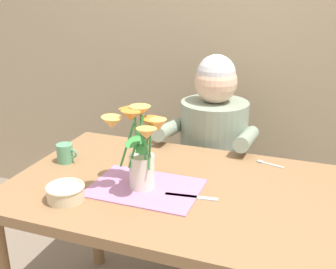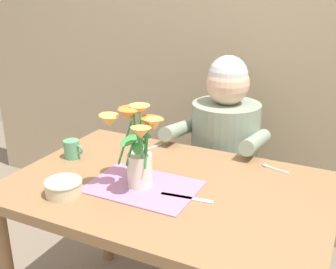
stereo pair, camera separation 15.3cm
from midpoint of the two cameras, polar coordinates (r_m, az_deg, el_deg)
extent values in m
cube|color=tan|center=(2.39, 7.27, 15.28)|extent=(4.00, 0.10, 2.50)
cube|color=olive|center=(1.56, -2.56, -7.66)|extent=(1.20, 0.80, 0.04)
cylinder|color=olive|center=(2.23, -12.06, -9.81)|extent=(0.06, 0.06, 0.70)
cylinder|color=olive|center=(1.95, 17.11, -15.11)|extent=(0.06, 0.06, 0.70)
cylinder|color=#4C4C56|center=(2.33, 3.96, -12.30)|extent=(0.30, 0.30, 0.40)
cylinder|color=gray|center=(2.12, 4.26, -2.00)|extent=(0.34, 0.34, 0.50)
sphere|color=#DBB293|center=(2.01, 4.51, 7.25)|extent=(0.21, 0.21, 0.21)
sphere|color=silver|center=(2.01, 4.55, 8.37)|extent=(0.19, 0.19, 0.19)
cylinder|color=gray|center=(2.01, -1.98, 0.72)|extent=(0.07, 0.33, 0.12)
cylinder|color=gray|center=(1.91, 8.68, -0.61)|extent=(0.07, 0.33, 0.12)
cube|color=#B275A3|center=(1.53, -6.05, -7.45)|extent=(0.40, 0.28, 0.00)
cylinder|color=silver|center=(1.51, -6.58, -5.25)|extent=(0.09, 0.09, 0.13)
cylinder|color=#388E42|center=(1.44, -5.61, -1.65)|extent=(0.02, 0.06, 0.16)
cone|color=#EFA84C|center=(1.39, -4.53, 1.25)|extent=(0.07, 0.07, 0.04)
sphere|color=#E5D14C|center=(1.39, -4.53, 1.45)|extent=(0.02, 0.02, 0.02)
cylinder|color=#388E42|center=(1.48, -5.90, -1.52)|extent=(0.02, 0.05, 0.14)
cone|color=orange|center=(1.47, -5.17, 1.35)|extent=(0.12, 0.12, 0.05)
sphere|color=#E5D14C|center=(1.47, -5.18, 1.53)|extent=(0.02, 0.02, 0.02)
cylinder|color=#388E42|center=(1.49, -6.75, -0.57)|extent=(0.03, 0.07, 0.18)
cone|color=#EFA84C|center=(1.48, -6.89, 3.24)|extent=(0.11, 0.11, 0.04)
sphere|color=#E5D14C|center=(1.48, -6.89, 3.43)|extent=(0.02, 0.02, 0.02)
cylinder|color=#388E42|center=(1.49, -7.39, -0.77)|extent=(0.02, 0.02, 0.18)
cone|color=orange|center=(1.49, -8.17, 2.81)|extent=(0.11, 0.10, 0.06)
sphere|color=#E5D14C|center=(1.49, -8.18, 2.99)|extent=(0.02, 0.02, 0.02)
cylinder|color=#388E42|center=(1.45, -8.71, -1.47)|extent=(0.06, 0.03, 0.17)
cone|color=#EFA84C|center=(1.42, -10.93, 1.56)|extent=(0.09, 0.08, 0.05)
sphere|color=#E5D14C|center=(1.42, -10.94, 1.76)|extent=(0.02, 0.02, 0.02)
cylinder|color=#388E42|center=(1.44, -7.47, -1.04)|extent=(0.05, 0.05, 0.19)
cone|color=orange|center=(1.40, -8.39, 2.50)|extent=(0.09, 0.09, 0.04)
sphere|color=#E5D14C|center=(1.39, -8.40, 2.70)|extent=(0.02, 0.02, 0.02)
cylinder|color=#388E42|center=(1.42, -6.46, -2.27)|extent=(0.01, 0.05, 0.15)
cone|color=#EFA84C|center=(1.34, -6.28, 0.03)|extent=(0.07, 0.07, 0.04)
sphere|color=#E5D14C|center=(1.34, -6.29, 0.23)|extent=(0.02, 0.02, 0.02)
ellipsoid|color=#388E42|center=(1.53, -6.84, -1.27)|extent=(0.08, 0.10, 0.01)
ellipsoid|color=#388E42|center=(1.52, -6.08, -0.39)|extent=(0.05, 0.09, 0.04)
ellipsoid|color=#388E42|center=(1.41, -8.01, -1.05)|extent=(0.05, 0.09, 0.03)
ellipsoid|color=#388E42|center=(1.40, -6.76, -1.79)|extent=(0.08, 0.10, 0.04)
cylinder|color=beige|center=(1.50, -16.96, -7.92)|extent=(0.13, 0.13, 0.05)
torus|color=beige|center=(1.49, -17.06, -7.07)|extent=(0.14, 0.14, 0.01)
cube|color=silver|center=(1.46, 0.24, -8.75)|extent=(0.19, 0.04, 0.00)
cylinder|color=#569970|center=(1.80, -16.55, -2.55)|extent=(0.07, 0.07, 0.08)
torus|color=#569970|center=(1.78, -15.57, -2.61)|extent=(0.04, 0.01, 0.04)
cube|color=silver|center=(1.89, -5.36, -1.85)|extent=(0.05, 0.10, 0.00)
ellipsoid|color=silver|center=(1.86, -6.60, -2.27)|extent=(0.03, 0.03, 0.01)
cube|color=silver|center=(1.74, 11.88, -4.21)|extent=(0.10, 0.04, 0.00)
ellipsoid|color=silver|center=(1.76, 10.28, -3.73)|extent=(0.03, 0.03, 0.01)
camera|label=1|loc=(0.08, -92.86, -1.06)|focal=43.78mm
camera|label=2|loc=(0.08, 87.14, 1.06)|focal=43.78mm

